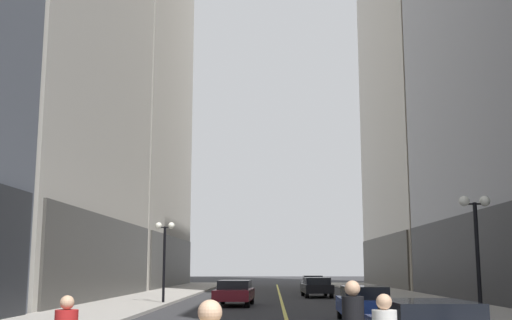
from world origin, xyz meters
The scene contains 11 objects.
ground_plane centered at (0.00, 35.00, 0.00)m, with size 200.00×200.00×0.00m, color #2D2D30.
sidewalk_left centered at (-8.25, 35.00, 0.07)m, with size 4.50×78.00×0.15m, color #9E9991.
sidewalk_right centered at (8.25, 35.00, 0.07)m, with size 4.50×78.00×0.15m, color #9E9991.
lane_centre_stripe centered at (0.00, 35.00, 0.00)m, with size 0.16×70.00×0.01m, color #E5D64C.
building_left_far centered at (-17.64, 60.00, 22.05)m, with size 14.48×26.00×44.26m.
car_blue centered at (2.85, 20.06, 0.72)m, with size 1.87×4.34×1.32m.
car_maroon centered at (-2.54, 29.99, 0.72)m, with size 2.02×4.56×1.32m.
car_black centered at (2.46, 39.65, 0.72)m, with size 2.00×4.72×1.32m.
car_grey centered at (2.76, 48.67, 0.72)m, with size 1.73×4.01×1.32m.
street_lamp_left_far centered at (-6.40, 30.45, 3.26)m, with size 1.06×0.36×4.43m.
street_lamp_right_mid centered at (6.40, 17.71, 3.26)m, with size 1.06×0.36×4.43m.
Camera 1 is at (-0.55, -4.04, 2.02)m, focal length 44.34 mm.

